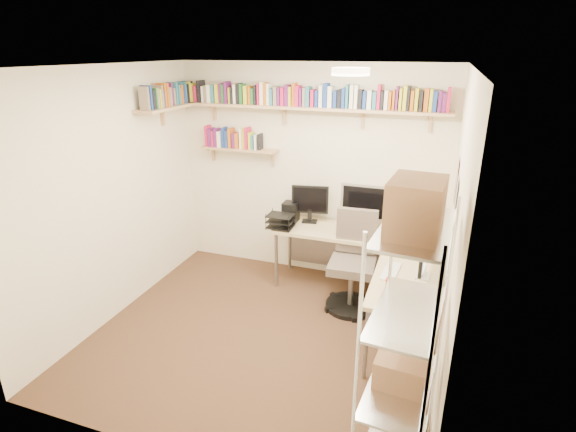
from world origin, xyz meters
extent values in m
plane|color=#482E1E|center=(0.00, 0.00, 0.00)|extent=(3.20, 3.20, 0.00)
cube|color=#F1E7C4|center=(0.00, 1.50, 1.25)|extent=(3.20, 0.04, 2.50)
cube|color=#F1E7C4|center=(-1.60, 0.00, 1.25)|extent=(0.04, 3.00, 2.50)
cube|color=#F1E7C4|center=(1.60, 0.00, 1.25)|extent=(0.04, 3.00, 2.50)
cube|color=#F1E7C4|center=(0.00, -1.50, 1.25)|extent=(3.20, 0.04, 2.50)
cube|color=silver|center=(0.00, 0.00, 2.50)|extent=(3.20, 3.00, 0.04)
cube|color=white|center=(1.59, 0.55, 1.55)|extent=(0.01, 0.30, 0.42)
cube|color=white|center=(1.59, 0.15, 1.50)|extent=(0.01, 0.28, 0.38)
cylinder|color=#FFEAC6|center=(0.70, 0.20, 2.46)|extent=(0.30, 0.30, 0.06)
cube|color=tan|center=(0.00, 1.38, 2.02)|extent=(3.05, 0.25, 0.03)
cube|color=tan|center=(-1.48, 0.95, 2.02)|extent=(0.25, 1.00, 0.03)
cube|color=tan|center=(-0.85, 1.40, 1.50)|extent=(0.95, 0.20, 0.02)
cube|color=tan|center=(-1.20, 1.44, 1.95)|extent=(0.03, 0.20, 0.20)
cube|color=tan|center=(-0.30, 1.44, 1.95)|extent=(0.03, 0.20, 0.20)
cube|color=tan|center=(0.60, 1.44, 1.95)|extent=(0.03, 0.20, 0.20)
cube|color=tan|center=(1.30, 1.44, 1.95)|extent=(0.03, 0.20, 0.20)
cube|color=#C61A48|center=(-1.46, 1.38, 2.14)|extent=(0.04, 0.12, 0.21)
cube|color=gold|center=(-1.41, 1.38, 2.14)|extent=(0.04, 0.12, 0.21)
cube|color=#C61A48|center=(-1.36, 1.38, 2.13)|extent=(0.04, 0.13, 0.19)
cube|color=black|center=(-1.31, 1.38, 2.16)|extent=(0.04, 0.14, 0.25)
cube|color=white|center=(-1.26, 1.38, 2.13)|extent=(0.03, 0.13, 0.18)
cube|color=gray|center=(-1.22, 1.38, 2.13)|extent=(0.04, 0.13, 0.19)
cube|color=white|center=(-1.18, 1.38, 2.14)|extent=(0.04, 0.15, 0.20)
cube|color=#2B6E83|center=(-1.13, 1.38, 2.14)|extent=(0.04, 0.14, 0.20)
cube|color=gold|center=(-1.08, 1.38, 2.14)|extent=(0.04, 0.14, 0.21)
cube|color=#5E1A61|center=(-1.03, 1.38, 2.15)|extent=(0.03, 0.12, 0.22)
cube|color=#20622A|center=(-1.00, 1.38, 2.14)|extent=(0.03, 0.14, 0.21)
cube|color=#5E1A61|center=(-0.96, 1.38, 2.16)|extent=(0.03, 0.13, 0.24)
cube|color=gold|center=(-0.92, 1.38, 2.12)|extent=(0.03, 0.12, 0.18)
cube|color=black|center=(-0.89, 1.38, 2.12)|extent=(0.03, 0.15, 0.18)
cube|color=white|center=(-0.85, 1.38, 2.14)|extent=(0.03, 0.14, 0.21)
cube|color=black|center=(-0.81, 1.38, 2.15)|extent=(0.03, 0.15, 0.23)
cube|color=#20622A|center=(-0.77, 1.38, 2.14)|extent=(0.04, 0.13, 0.22)
cube|color=gold|center=(-0.72, 1.38, 2.14)|extent=(0.04, 0.13, 0.20)
cube|color=#BD5C16|center=(-0.67, 1.38, 2.13)|extent=(0.03, 0.13, 0.20)
cube|color=#20622A|center=(-0.63, 1.38, 2.12)|extent=(0.03, 0.13, 0.18)
cube|color=black|center=(-0.60, 1.38, 2.14)|extent=(0.03, 0.14, 0.21)
cube|color=#C61A48|center=(-0.56, 1.38, 2.15)|extent=(0.02, 0.13, 0.23)
cube|color=white|center=(-0.52, 1.38, 2.16)|extent=(0.04, 0.14, 0.25)
cube|color=#BD5C16|center=(-0.48, 1.38, 2.16)|extent=(0.03, 0.12, 0.24)
cube|color=white|center=(-0.44, 1.38, 2.15)|extent=(0.03, 0.13, 0.23)
cube|color=#2B6E83|center=(-0.41, 1.38, 2.12)|extent=(0.04, 0.14, 0.18)
cube|color=gray|center=(-0.36, 1.38, 2.14)|extent=(0.04, 0.13, 0.20)
cube|color=#5E1A61|center=(-0.32, 1.38, 2.13)|extent=(0.03, 0.14, 0.19)
cube|color=#C61A48|center=(-0.27, 1.38, 2.13)|extent=(0.04, 0.14, 0.20)
cube|color=#5E1A61|center=(-0.23, 1.38, 2.15)|extent=(0.04, 0.12, 0.22)
cube|color=gold|center=(-0.19, 1.38, 2.14)|extent=(0.03, 0.15, 0.20)
cube|color=#BD5C16|center=(-0.15, 1.38, 2.16)|extent=(0.03, 0.11, 0.24)
cube|color=#C61A48|center=(-0.11, 1.38, 2.14)|extent=(0.04, 0.14, 0.22)
cube|color=#5E1A61|center=(-0.07, 1.38, 2.13)|extent=(0.02, 0.14, 0.20)
cube|color=gray|center=(-0.03, 1.38, 2.13)|extent=(0.03, 0.13, 0.20)
cube|color=#2B6E83|center=(0.01, 1.38, 2.14)|extent=(0.04, 0.14, 0.21)
cube|color=#C61A48|center=(0.07, 1.38, 2.12)|extent=(0.04, 0.14, 0.18)
cube|color=navy|center=(0.11, 1.38, 2.12)|extent=(0.03, 0.13, 0.17)
cube|color=white|center=(0.16, 1.38, 2.15)|extent=(0.04, 0.12, 0.23)
cube|color=navy|center=(0.21, 1.38, 2.16)|extent=(0.04, 0.14, 0.25)
cube|color=white|center=(0.26, 1.38, 2.15)|extent=(0.04, 0.15, 0.22)
cube|color=navy|center=(0.31, 1.38, 2.12)|extent=(0.04, 0.12, 0.18)
cube|color=black|center=(0.36, 1.38, 2.13)|extent=(0.04, 0.14, 0.19)
cube|color=navy|center=(0.41, 1.38, 2.14)|extent=(0.03, 0.14, 0.21)
cube|color=#2B6E83|center=(0.44, 1.38, 2.16)|extent=(0.03, 0.15, 0.24)
cube|color=white|center=(0.49, 1.38, 2.16)|extent=(0.04, 0.12, 0.24)
cube|color=white|center=(0.54, 1.38, 2.15)|extent=(0.03, 0.12, 0.24)
cube|color=black|center=(0.58, 1.38, 2.13)|extent=(0.04, 0.13, 0.19)
cube|color=navy|center=(0.63, 1.38, 2.12)|extent=(0.04, 0.13, 0.18)
cube|color=white|center=(0.68, 1.38, 2.13)|extent=(0.04, 0.14, 0.19)
cube|color=#2B6E83|center=(0.73, 1.38, 2.12)|extent=(0.04, 0.14, 0.18)
cube|color=#C61A48|center=(0.77, 1.38, 2.16)|extent=(0.03, 0.14, 0.25)
cube|color=black|center=(0.81, 1.38, 2.13)|extent=(0.03, 0.14, 0.19)
cube|color=white|center=(0.85, 1.38, 2.13)|extent=(0.04, 0.11, 0.19)
cube|color=#BD5C16|center=(0.89, 1.38, 2.13)|extent=(0.03, 0.12, 0.18)
cube|color=#BD5C16|center=(0.92, 1.38, 2.14)|extent=(0.02, 0.12, 0.20)
cube|color=#5E1A61|center=(0.95, 1.38, 2.15)|extent=(0.02, 0.14, 0.23)
cube|color=gold|center=(0.99, 1.38, 2.14)|extent=(0.03, 0.14, 0.22)
cube|color=gold|center=(1.03, 1.38, 2.16)|extent=(0.04, 0.12, 0.25)
cube|color=black|center=(1.07, 1.38, 2.15)|extent=(0.02, 0.13, 0.24)
cube|color=#BD5C16|center=(1.11, 1.38, 2.14)|extent=(0.03, 0.13, 0.20)
cube|color=gold|center=(1.15, 1.38, 2.15)|extent=(0.03, 0.12, 0.22)
cube|color=black|center=(1.19, 1.38, 2.13)|extent=(0.03, 0.15, 0.19)
cube|color=#BD5C16|center=(1.24, 1.38, 2.15)|extent=(0.04, 0.12, 0.22)
cube|color=gold|center=(1.29, 1.38, 2.14)|extent=(0.03, 0.12, 0.22)
cube|color=navy|center=(1.32, 1.38, 2.14)|extent=(0.04, 0.11, 0.20)
cube|color=#5E1A61|center=(1.37, 1.38, 2.14)|extent=(0.03, 0.12, 0.20)
cube|color=#5E1A61|center=(1.41, 1.38, 2.13)|extent=(0.03, 0.13, 0.19)
cube|color=#C61A48|center=(1.45, 1.38, 2.15)|extent=(0.03, 0.12, 0.24)
cube|color=gray|center=(-1.48, 0.51, 2.15)|extent=(0.11, 0.03, 0.23)
cube|color=navy|center=(-1.48, 0.55, 2.16)|extent=(0.13, 0.03, 0.24)
cube|color=black|center=(-1.48, 0.59, 2.13)|extent=(0.14, 0.04, 0.20)
cube|color=#20622A|center=(-1.48, 0.63, 2.14)|extent=(0.15, 0.02, 0.21)
cube|color=gray|center=(-1.48, 0.67, 2.14)|extent=(0.13, 0.04, 0.21)
cube|color=gold|center=(-1.48, 0.71, 2.13)|extent=(0.14, 0.02, 0.20)
cube|color=gray|center=(-1.48, 0.74, 2.15)|extent=(0.14, 0.03, 0.23)
cube|color=navy|center=(-1.48, 0.78, 2.12)|extent=(0.11, 0.03, 0.18)
cube|color=#BD5C16|center=(-1.48, 0.82, 2.16)|extent=(0.11, 0.03, 0.25)
cube|color=#BD5C16|center=(-1.48, 0.86, 2.16)|extent=(0.12, 0.04, 0.25)
cube|color=gray|center=(-1.48, 0.91, 2.13)|extent=(0.12, 0.04, 0.20)
cube|color=#5E1A61|center=(-1.48, 0.95, 2.16)|extent=(0.12, 0.03, 0.24)
cube|color=gray|center=(-1.48, 0.99, 2.13)|extent=(0.12, 0.03, 0.19)
cube|color=#2B6E83|center=(-1.48, 1.03, 2.16)|extent=(0.13, 0.03, 0.24)
cube|color=#2B6E83|center=(-1.48, 1.07, 2.14)|extent=(0.15, 0.03, 0.21)
cube|color=#BD5C16|center=(-1.48, 1.11, 2.12)|extent=(0.13, 0.02, 0.18)
cube|color=#BD5C16|center=(-1.48, 1.14, 2.14)|extent=(0.13, 0.04, 0.21)
cube|color=navy|center=(-1.48, 1.19, 2.13)|extent=(0.14, 0.04, 0.18)
cube|color=#2B6E83|center=(-1.48, 1.24, 2.15)|extent=(0.11, 0.02, 0.24)
cube|color=black|center=(-1.48, 1.27, 2.14)|extent=(0.13, 0.03, 0.21)
cube|color=gold|center=(-1.48, 1.31, 2.15)|extent=(0.12, 0.02, 0.23)
cube|color=black|center=(-1.48, 1.35, 2.15)|extent=(0.14, 0.04, 0.24)
cube|color=#C61A48|center=(-1.26, 1.40, 1.64)|extent=(0.03, 0.13, 0.25)
cube|color=#5E1A61|center=(-1.22, 1.40, 1.62)|extent=(0.04, 0.14, 0.22)
cube|color=#C61A48|center=(-1.18, 1.40, 1.61)|extent=(0.02, 0.15, 0.19)
cube|color=#5E1A61|center=(-1.14, 1.40, 1.62)|extent=(0.04, 0.13, 0.22)
cube|color=white|center=(-1.09, 1.40, 1.61)|extent=(0.04, 0.14, 0.19)
cube|color=navy|center=(-1.04, 1.40, 1.63)|extent=(0.03, 0.12, 0.24)
cube|color=navy|center=(-0.99, 1.40, 1.62)|extent=(0.03, 0.15, 0.21)
cube|color=#BD5C16|center=(-0.95, 1.40, 1.63)|extent=(0.04, 0.14, 0.23)
cube|color=#5E1A61|center=(-0.90, 1.40, 1.60)|extent=(0.04, 0.13, 0.18)
cube|color=#BD5C16|center=(-0.86, 1.40, 1.60)|extent=(0.04, 0.15, 0.18)
cube|color=white|center=(-0.81, 1.40, 1.63)|extent=(0.02, 0.13, 0.24)
cube|color=gold|center=(-0.78, 1.40, 1.63)|extent=(0.03, 0.11, 0.24)
cube|color=#C61A48|center=(-0.74, 1.40, 1.64)|extent=(0.03, 0.15, 0.25)
cube|color=gold|center=(-0.69, 1.40, 1.61)|extent=(0.03, 0.14, 0.20)
cube|color=#2B6E83|center=(-0.66, 1.40, 1.60)|extent=(0.03, 0.14, 0.17)
cube|color=white|center=(-0.62, 1.40, 1.60)|extent=(0.02, 0.14, 0.18)
cube|color=black|center=(-0.58, 1.40, 1.60)|extent=(0.03, 0.12, 0.18)
cube|color=beige|center=(0.65, 1.18, 0.69)|extent=(1.83, 0.58, 0.04)
cube|color=beige|center=(1.28, 0.28, 0.69)|extent=(0.58, 1.25, 0.04)
cylinder|color=gray|center=(-0.22, 0.94, 0.34)|extent=(0.04, 0.04, 0.68)
cylinder|color=gray|center=(-0.22, 1.42, 0.34)|extent=(0.04, 0.04, 0.68)
cylinder|color=gray|center=(1.52, 1.42, 0.34)|extent=(0.04, 0.04, 0.68)
cylinder|color=gray|center=(1.04, -0.30, 0.34)|extent=(0.04, 0.04, 0.68)
cylinder|color=gray|center=(1.52, -0.30, 0.34)|extent=(0.04, 0.04, 0.68)
cube|color=gray|center=(0.65, 1.43, 0.39)|extent=(1.74, 0.02, 0.53)
cube|color=silver|center=(0.70, 1.30, 1.03)|extent=(0.53, 0.03, 0.41)
cube|color=black|center=(0.70, 1.28, 1.03)|extent=(0.48, 0.00, 0.35)
cube|color=black|center=(0.07, 1.30, 0.99)|extent=(0.42, 0.03, 0.33)
cube|color=black|center=(1.41, 0.33, 1.01)|extent=(0.03, 0.56, 0.37)
cube|color=silver|center=(1.39, 0.33, 1.01)|extent=(0.00, 0.50, 0.31)
cube|color=white|center=(0.70, 1.01, 0.72)|extent=(0.41, 0.13, 0.01)
cube|color=white|center=(1.13, 0.33, 0.72)|extent=(0.13, 0.39, 0.01)
cylinder|color=red|center=(1.13, 1.18, 0.72)|extent=(0.10, 0.10, 0.02)
cylinder|color=red|center=(1.13, 1.18, 0.87)|extent=(0.02, 0.02, 0.27)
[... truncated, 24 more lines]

